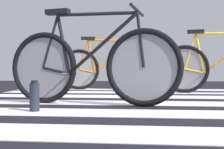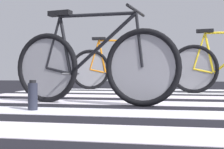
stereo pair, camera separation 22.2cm
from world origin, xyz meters
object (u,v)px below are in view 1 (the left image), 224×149
at_px(bicycle_2_of_3, 221,67).
at_px(bicycle_3_of_3, 108,68).
at_px(water_bottle, 35,97).
at_px(bicycle_1_of_3, 91,65).

xyz_separation_m(bicycle_2_of_3, bicycle_3_of_3, (-1.73, 0.82, 0.00)).
distance_m(bicycle_3_of_3, water_bottle, 3.02).
distance_m(bicycle_1_of_3, bicycle_3_of_3, 2.46).
distance_m(bicycle_2_of_3, bicycle_3_of_3, 1.92).
bearing_deg(water_bottle, bicycle_2_of_3, 47.88).
bearing_deg(bicycle_2_of_3, water_bottle, -121.11).
bearing_deg(water_bottle, bicycle_3_of_3, 85.63).
distance_m(bicycle_2_of_3, water_bottle, 2.94).
distance_m(bicycle_1_of_3, water_bottle, 0.70).
xyz_separation_m(bicycle_1_of_3, bicycle_3_of_3, (-0.13, 2.46, 0.00)).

